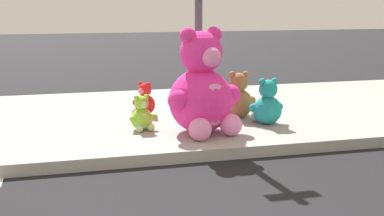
# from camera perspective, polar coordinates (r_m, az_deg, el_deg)

# --- Properties ---
(sidewalk) EXTENTS (28.00, 4.40, 0.15)m
(sidewalk) POSITION_cam_1_polar(r_m,az_deg,el_deg) (8.05, -7.68, -1.29)
(sidewalk) COLOR #9E9B93
(sidewalk) RESTS_ON ground_plane
(sign_pole) EXTENTS (0.56, 0.11, 3.20)m
(sign_pole) POSITION_cam_1_polar(r_m,az_deg,el_deg) (7.24, 0.76, 11.52)
(sign_pole) COLOR #4C4C51
(sign_pole) RESTS_ON sidewalk
(plush_pink_large) EXTENTS (1.08, 1.02, 1.44)m
(plush_pink_large) POSITION_cam_1_polar(r_m,az_deg,el_deg) (6.75, 1.22, 1.89)
(plush_pink_large) COLOR #F22D93
(plush_pink_large) RESTS_ON sidewalk
(plush_lavender) EXTENTS (0.47, 0.46, 0.65)m
(plush_lavender) POSITION_cam_1_polar(r_m,az_deg,el_deg) (8.14, 1.82, 1.38)
(plush_lavender) COLOR #B28CD8
(plush_lavender) RESTS_ON sidewalk
(plush_lime) EXTENTS (0.38, 0.35, 0.50)m
(plush_lime) POSITION_cam_1_polar(r_m,az_deg,el_deg) (7.01, -5.70, -0.91)
(plush_lime) COLOR #8CD133
(plush_lime) RESTS_ON sidewalk
(plush_brown) EXTENTS (0.55, 0.51, 0.73)m
(plush_brown) POSITION_cam_1_polar(r_m,az_deg,el_deg) (7.77, 5.30, 1.05)
(plush_brown) COLOR olive
(plush_brown) RESTS_ON sidewalk
(plush_red) EXTENTS (0.38, 0.38, 0.53)m
(plush_red) POSITION_cam_1_polar(r_m,az_deg,el_deg) (7.95, -5.45, 0.72)
(plush_red) COLOR red
(plush_red) RESTS_ON sidewalk
(plush_teal) EXTENTS (0.53, 0.46, 0.68)m
(plush_teal) POSITION_cam_1_polar(r_m,az_deg,el_deg) (7.40, 8.55, 0.28)
(plush_teal) COLOR teal
(plush_teal) RESTS_ON sidewalk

